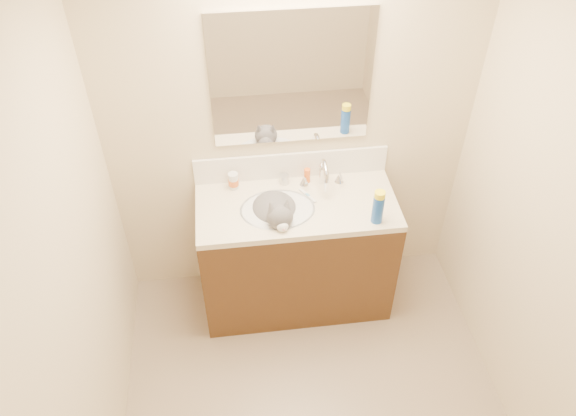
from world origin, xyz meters
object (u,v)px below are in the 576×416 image
object	(u,v)px
basin	(278,218)
pill_bottle	(233,181)
faucet	(323,176)
cat	(276,214)
silver_jar	(284,179)
spray_can	(378,209)
vanity_cabinet	(296,256)
amber_bottle	(307,176)

from	to	relation	value
basin	pill_bottle	bearing A→B (deg)	136.79
faucet	cat	world-z (taller)	faucet
silver_jar	basin	bearing A→B (deg)	-106.18
spray_can	basin	bearing A→B (deg)	162.78
vanity_cabinet	pill_bottle	xyz separation A→B (m)	(-0.36, 0.20, 0.50)
basin	silver_jar	world-z (taller)	silver_jar
vanity_cabinet	faucet	distance (m)	0.58
pill_bottle	spray_can	distance (m)	0.89
vanity_cabinet	cat	size ratio (longest dim) A/B	2.85
amber_bottle	cat	bearing A→B (deg)	-133.19
cat	pill_bottle	distance (m)	0.34
faucet	pill_bottle	bearing A→B (deg)	173.53
amber_bottle	faucet	bearing A→B (deg)	-35.80
vanity_cabinet	silver_jar	xyz separation A→B (m)	(-0.05, 0.21, 0.48)
cat	silver_jar	size ratio (longest dim) A/B	6.57
spray_can	amber_bottle	bearing A→B (deg)	130.33
vanity_cabinet	silver_jar	world-z (taller)	silver_jar
cat	spray_can	size ratio (longest dim) A/B	2.37
faucet	silver_jar	world-z (taller)	faucet
faucet	silver_jar	bearing A→B (deg)	163.49
vanity_cabinet	cat	world-z (taller)	cat
basin	cat	size ratio (longest dim) A/B	1.07
cat	amber_bottle	xyz separation A→B (m)	(0.22, 0.24, 0.08)
amber_bottle	spray_can	world-z (taller)	spray_can
pill_bottle	amber_bottle	world-z (taller)	pill_bottle
amber_bottle	vanity_cabinet	bearing A→B (deg)	-114.29
faucet	basin	bearing A→B (deg)	-150.88
silver_jar	pill_bottle	bearing A→B (deg)	-178.72
faucet	pill_bottle	size ratio (longest dim) A/B	2.56
vanity_cabinet	amber_bottle	bearing A→B (deg)	65.71
basin	spray_can	bearing A→B (deg)	-17.22
silver_jar	spray_can	distance (m)	0.64
vanity_cabinet	cat	bearing A→B (deg)	-164.74
vanity_cabinet	silver_jar	distance (m)	0.53
faucet	spray_can	world-z (taller)	faucet
vanity_cabinet	spray_can	world-z (taller)	spray_can
faucet	amber_bottle	bearing A→B (deg)	144.20
spray_can	pill_bottle	bearing A→B (deg)	153.33
faucet	cat	size ratio (longest dim) A/B	0.67
vanity_cabinet	faucet	world-z (taller)	faucet
pill_bottle	faucet	bearing A→B (deg)	-6.47
pill_bottle	silver_jar	xyz separation A→B (m)	(0.31, 0.01, -0.02)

